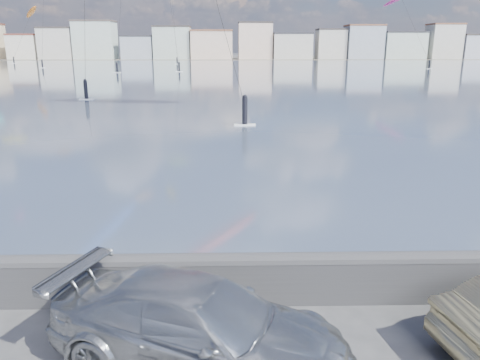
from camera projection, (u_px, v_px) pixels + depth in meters
The scene contains 6 objects.
bay_water at pixel (226, 72), 94.74m from camera, with size 500.00×177.00×0.00m, color #354560.
far_shore_strip at pixel (227, 58), 199.02m from camera, with size 500.00×60.00×0.00m, color #4C473D.
seawall at pixel (191, 277), 9.25m from camera, with size 400.00×0.36×1.08m.
far_buildings at pixel (231, 43), 183.93m from camera, with size 240.79×13.26×14.60m.
car_silver at pixel (199, 327), 7.38m from camera, with size 2.00×4.92×1.43m, color #AAADB1.
kitesurfer_14 at pixel (31, 13), 147.35m from camera, with size 7.65×16.73×17.71m.
Camera 1 is at (0.79, -5.68, 4.98)m, focal length 35.00 mm.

